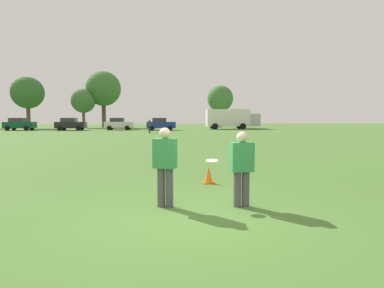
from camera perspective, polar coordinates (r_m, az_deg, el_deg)
The scene contains 15 objects.
ground_plane at distance 6.37m, azimuth 0.23°, elevation -12.58°, with size 186.46×186.46×0.00m, color #47702D.
player_thrower at distance 6.91m, azimuth -4.69°, elevation -3.22°, with size 0.53×0.41×1.67m.
player_defender at distance 7.00m, azimuth 8.61°, elevation -3.58°, with size 0.47×0.27×1.59m.
frisbee at distance 7.05m, azimuth 3.48°, elevation -2.94°, with size 0.27×0.27×0.06m.
traffic_cone at distance 9.49m, azimuth 2.89°, elevation -5.42°, with size 0.32×0.32×0.48m.
parked_car_near_left at distance 54.13m, azimuth -27.72°, elevation 3.08°, with size 4.31×2.44×1.82m.
parked_car_mid_left at distance 51.08m, azimuth -20.30°, elevation 3.26°, with size 4.31×2.44×1.82m.
parked_car_center at distance 50.80m, azimuth -12.58°, elevation 3.43°, with size 4.31×2.44×1.82m.
parked_car_mid_right at distance 48.43m, azimuth -5.41°, elevation 3.47°, with size 4.31×2.44×1.82m.
box_truck at distance 53.43m, azimuth 6.85°, elevation 4.45°, with size 8.64×3.38×3.18m.
bystander_sideline_watcher at distance 39.73m, azimuth -7.37°, elevation 3.24°, with size 0.30×0.48×1.68m.
tree_center_elm at distance 62.77m, azimuth -26.58°, elevation 7.93°, with size 5.39×5.39×8.76m.
tree_east_birch at distance 62.14m, azimuth -18.31°, elevation 7.09°, with size 4.30×4.30×6.98m.
tree_east_oak at distance 63.43m, azimuth -15.10°, elevation 9.21°, with size 6.37×6.37×10.36m.
tree_far_east_pine at distance 62.09m, azimuth 4.90°, elevation 7.84°, with size 4.81×4.81×7.82m.
Camera 1 is at (-0.88, -6.03, 1.89)m, focal length 30.81 mm.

